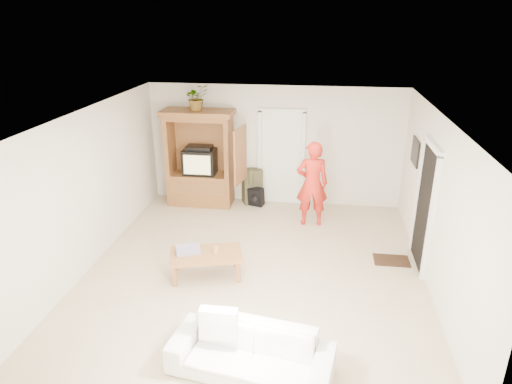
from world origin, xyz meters
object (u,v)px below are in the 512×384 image
(armoire, at_px, (201,164))
(sofa, at_px, (251,353))
(man, at_px, (312,184))
(coffee_table, at_px, (206,256))

(armoire, distance_m, sofa, 5.36)
(man, xyz_separation_m, sofa, (-0.57, -4.23, -0.58))
(armoire, height_order, coffee_table, armoire)
(coffee_table, bearing_deg, armoire, 90.12)
(sofa, distance_m, coffee_table, 2.26)
(armoire, relative_size, coffee_table, 1.66)
(sofa, bearing_deg, armoire, 119.73)
(armoire, bearing_deg, man, -17.23)
(armoire, height_order, sofa, armoire)
(coffee_table, bearing_deg, man, 38.81)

